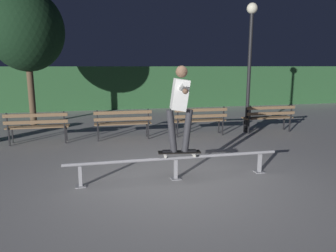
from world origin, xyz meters
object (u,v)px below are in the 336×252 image
object	(u,v)px
park_bench_rightmost	(269,116)
park_bench_left_center	(123,121)
grind_rail	(176,162)
park_bench_leftmost	(37,124)
skateboarder	(180,102)
park_bench_right_center	(200,118)
tree_far_left	(26,31)
skateboard	(179,152)
lamp_post_right	(250,52)

from	to	relation	value
park_bench_rightmost	park_bench_left_center	bearing A→B (deg)	180.00
grind_rail	park_bench_leftmost	size ratio (longest dim) A/B	2.50
park_bench_leftmost	park_bench_left_center	bearing A→B (deg)	0.00
skateboarder	park_bench_left_center	xyz separation A→B (m)	(-0.76, 3.37, -0.90)
park_bench_right_center	tree_far_left	xyz separation A→B (m)	(-5.22, 3.03, 2.71)
skateboard	lamp_post_right	distance (m)	5.14
park_bench_leftmost	lamp_post_right	world-z (taller)	lamp_post_right
lamp_post_right	park_bench_left_center	bearing A→B (deg)	-177.24
skateboarder	park_bench_rightmost	size ratio (longest dim) A/B	0.97
park_bench_right_center	park_bench_leftmost	bearing A→B (deg)	180.00
tree_far_left	lamp_post_right	xyz separation A→B (m)	(6.84, -2.84, -0.76)
skateboarder	lamp_post_right	size ratio (longest dim) A/B	0.40
park_bench_leftmost	tree_far_left	bearing A→B (deg)	102.47
grind_rail	lamp_post_right	size ratio (longest dim) A/B	1.03
tree_far_left	park_bench_left_center	bearing A→B (deg)	-45.84
grind_rail	skateboarder	xyz separation A→B (m)	(0.07, -0.00, 1.11)
skateboard	tree_far_left	world-z (taller)	tree_far_left
skateboard	lamp_post_right	bearing A→B (deg)	48.59
grind_rail	park_bench_rightmost	distance (m)	5.13
skateboard	park_bench_leftmost	size ratio (longest dim) A/B	0.50
skateboarder	park_bench_leftmost	bearing A→B (deg)	131.95
grind_rail	park_bench_left_center	xyz separation A→B (m)	(-0.69, 3.37, 0.20)
skateboarder	grind_rail	bearing A→B (deg)	179.70
skateboard	park_bench_left_center	distance (m)	3.46
grind_rail	park_bench_right_center	world-z (taller)	park_bench_right_center
park_bench_right_center	tree_far_left	distance (m)	6.61
lamp_post_right	skateboard	bearing A→B (deg)	-131.41
skateboard	tree_far_left	xyz separation A→B (m)	(-3.70, 6.40, 2.74)
park_bench_leftmost	park_bench_right_center	distance (m)	4.54
park_bench_right_center	grind_rail	bearing A→B (deg)	-115.17
park_bench_left_center	tree_far_left	bearing A→B (deg)	134.16
skateboard	park_bench_rightmost	distance (m)	5.07
park_bench_left_center	lamp_post_right	bearing A→B (deg)	2.76
grind_rail	park_bench_right_center	size ratio (longest dim) A/B	2.50
skateboard	tree_far_left	bearing A→B (deg)	120.01
grind_rail	skateboard	world-z (taller)	skateboard
skateboarder	park_bench_rightmost	bearing A→B (deg)	41.70
lamp_post_right	park_bench_right_center	bearing A→B (deg)	-173.39
park_bench_left_center	park_bench_rightmost	bearing A→B (deg)	0.00
grind_rail	lamp_post_right	bearing A→B (deg)	47.98
park_bench_left_center	park_bench_right_center	size ratio (longest dim) A/B	1.00
park_bench_rightmost	lamp_post_right	distance (m)	2.06
park_bench_leftmost	park_bench_rightmost	bearing A→B (deg)	0.00
park_bench_rightmost	tree_far_left	world-z (taller)	tree_far_left
skateboard	park_bench_rightmost	bearing A→B (deg)	41.68
grind_rail	skateboard	distance (m)	0.18
skateboard	park_bench_left_center	world-z (taller)	park_bench_left_center
grind_rail	skateboarder	world-z (taller)	skateboarder
park_bench_leftmost	lamp_post_right	distance (m)	6.47
skateboard	park_bench_rightmost	xyz separation A→B (m)	(3.79, 3.37, 0.03)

